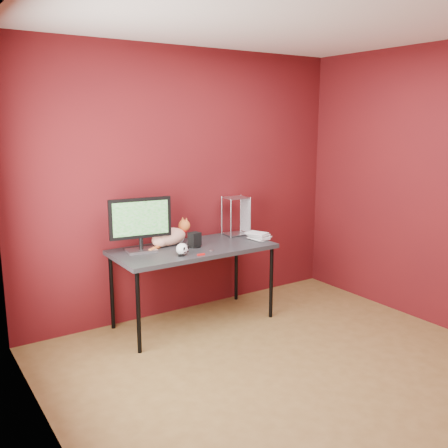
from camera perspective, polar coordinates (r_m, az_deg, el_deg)
room at (r=3.53m, az=9.66°, el=4.03°), size 3.52×3.52×2.61m
desk at (r=4.68m, az=-3.53°, el=-3.24°), size 1.50×0.70×0.75m
monitor at (r=4.50m, az=-9.53°, el=0.24°), size 0.56×0.22×0.49m
cat at (r=4.74m, az=-6.22°, el=-1.42°), size 0.51×0.26×0.25m
skull_mug at (r=4.39m, az=-4.80°, el=-2.87°), size 0.11×0.11×0.10m
speaker at (r=4.65m, az=-3.38°, el=-1.87°), size 0.12×0.12×0.14m
book_stack at (r=4.85m, az=3.42°, el=2.66°), size 0.21×0.24×0.79m
wire_rack at (r=5.12m, az=1.37°, el=0.95°), size 0.24×0.20×0.40m
pocket_knife at (r=4.38m, az=-2.64°, el=-3.50°), size 0.07×0.03×0.01m
black_gadget at (r=4.36m, az=-4.94°, el=-3.57°), size 0.05×0.04×0.02m
washer at (r=4.53m, az=-1.45°, el=-3.06°), size 0.04×0.04×0.00m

